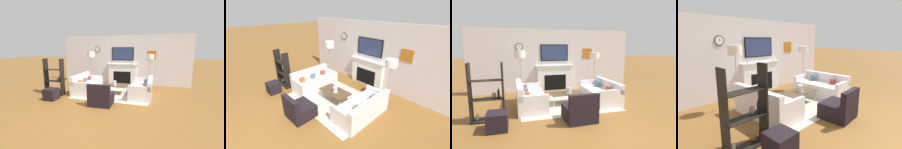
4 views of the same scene
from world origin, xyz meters
TOP-DOWN VIEW (x-y plane):
  - ground_plane at (0.00, 0.00)m, footprint 60.00×60.00m
  - fireplace_wall at (0.00, 4.37)m, footprint 7.14×0.28m
  - area_rug at (0.00, 2.37)m, footprint 3.15×2.28m
  - couch_left at (-1.27, 2.37)m, footprint 0.91×1.80m
  - couch_right at (1.26, 2.37)m, footprint 0.86×1.83m
  - armchair at (-0.06, 0.93)m, footprint 0.82×0.78m
  - coffee_table at (0.02, 2.37)m, footprint 1.14×0.63m
  - hurricane_candle at (0.06, 2.35)m, footprint 0.18×0.18m
  - floor_lamp_left at (-1.49, 3.43)m, footprint 0.40×0.40m
  - floor_lamp_right at (1.49, 3.43)m, footprint 0.39×0.39m
  - shelf_unit at (-2.38, 1.55)m, footprint 0.83×0.28m
  - ottoman at (-2.11, 0.94)m, footprint 0.47×0.47m

SIDE VIEW (x-z plane):
  - ground_plane at x=0.00m, z-range 0.00..0.00m
  - area_rug at x=0.00m, z-range 0.00..0.01m
  - ottoman at x=-2.11m, z-range 0.00..0.44m
  - armchair at x=-0.06m, z-range -0.13..0.66m
  - couch_right at x=1.26m, z-range -0.10..0.65m
  - couch_left at x=-1.27m, z-range -0.12..0.69m
  - coffee_table at x=0.02m, z-range 0.17..0.55m
  - hurricane_candle at x=0.06m, z-range 0.37..0.58m
  - shelf_unit at x=-2.38m, z-range -0.10..1.46m
  - fireplace_wall at x=0.00m, z-range -0.13..2.57m
  - floor_lamp_right at x=1.49m, z-range 0.71..2.43m
  - floor_lamp_left at x=-1.49m, z-range 0.74..2.58m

